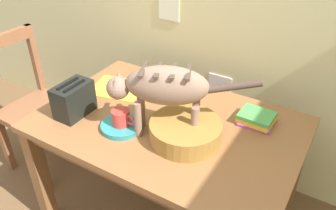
% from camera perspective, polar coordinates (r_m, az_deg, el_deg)
% --- Properties ---
extents(dining_table, '(1.30, 0.86, 0.72)m').
position_cam_1_polar(dining_table, '(1.76, -0.00, -5.12)').
color(dining_table, brown).
rests_on(dining_table, ground_plane).
extents(cat, '(0.64, 0.32, 0.35)m').
position_cam_1_polar(cat, '(1.51, -0.83, 2.87)').
color(cat, '#8A6A58').
rests_on(cat, dining_table).
extents(saucer_bowl, '(0.20, 0.20, 0.03)m').
position_cam_1_polar(saucer_bowl, '(1.67, -7.77, -3.49)').
color(saucer_bowl, teal).
rests_on(saucer_bowl, dining_table).
extents(coffee_mug, '(0.13, 0.09, 0.08)m').
position_cam_1_polar(coffee_mug, '(1.64, -7.81, -2.09)').
color(coffee_mug, '#CF3B33').
rests_on(coffee_mug, saucer_bowl).
extents(magazine, '(0.34, 0.30, 0.01)m').
position_cam_1_polar(magazine, '(2.00, -8.38, 2.80)').
color(magazine, gold).
rests_on(magazine, dining_table).
extents(book_stack, '(0.18, 0.15, 0.05)m').
position_cam_1_polar(book_stack, '(1.74, 14.57, -2.17)').
color(book_stack, '#9B4C99').
rests_on(book_stack, dining_table).
extents(wicker_basket, '(0.33, 0.33, 0.09)m').
position_cam_1_polar(wicker_basket, '(1.57, 2.93, -4.32)').
color(wicker_basket, olive).
rests_on(wicker_basket, dining_table).
extents(toaster, '(0.12, 0.20, 0.18)m').
position_cam_1_polar(toaster, '(1.78, -15.47, 0.88)').
color(toaster, black).
rests_on(toaster, dining_table).
extents(wooden_chair_near, '(0.43, 0.43, 0.95)m').
position_cam_1_polar(wooden_chair_near, '(2.44, -21.44, -0.34)').
color(wooden_chair_near, brown).
rests_on(wooden_chair_near, ground_plane).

